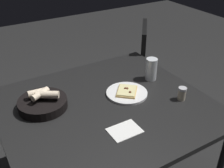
% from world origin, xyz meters
% --- Properties ---
extents(dining_table, '(1.17, 1.05, 0.72)m').
position_xyz_m(dining_table, '(0.00, 0.00, 0.66)').
color(dining_table, black).
rests_on(dining_table, ground).
extents(pizza_plate, '(0.25, 0.25, 0.04)m').
position_xyz_m(pizza_plate, '(-0.17, -0.03, 0.73)').
color(pizza_plate, white).
rests_on(pizza_plate, dining_table).
extents(bread_basket, '(0.28, 0.28, 0.11)m').
position_xyz_m(bread_basket, '(0.32, -0.16, 0.75)').
color(bread_basket, black).
rests_on(bread_basket, dining_table).
extents(beer_glass, '(0.07, 0.07, 0.15)m').
position_xyz_m(beer_glass, '(-0.41, -0.11, 0.78)').
color(beer_glass, silver).
rests_on(beer_glass, dining_table).
extents(pepper_shaker, '(0.05, 0.05, 0.08)m').
position_xyz_m(pepper_shaker, '(-0.41, 0.18, 0.75)').
color(pepper_shaker, '#BFB299').
rests_on(pepper_shaker, dining_table).
extents(napkin, '(0.16, 0.12, 0.00)m').
position_xyz_m(napkin, '(0.03, 0.25, 0.72)').
color(napkin, white).
rests_on(napkin, dining_table).
extents(chair_near, '(0.62, 0.62, 0.89)m').
position_xyz_m(chair_near, '(-0.62, -0.68, 0.51)').
color(chair_near, '#252525').
rests_on(chair_near, ground).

